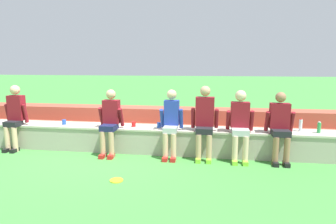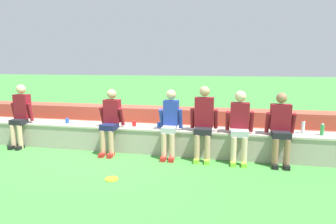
# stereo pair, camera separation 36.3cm
# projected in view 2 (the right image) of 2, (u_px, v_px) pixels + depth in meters

# --- Properties ---
(ground_plane) EXTENTS (80.00, 80.00, 0.00)m
(ground_plane) POSITION_uv_depth(u_px,v_px,m) (103.00, 152.00, 6.25)
(ground_plane) COLOR #428E3D
(stone_seating_wall) EXTENTS (9.88, 0.61, 0.56)m
(stone_seating_wall) POSITION_uv_depth(u_px,v_px,m) (107.00, 136.00, 6.48)
(stone_seating_wall) COLOR #A8A08E
(stone_seating_wall) RESTS_ON ground
(brick_bleachers) EXTENTS (11.19, 1.30, 0.75)m
(brick_bleachers) POSITION_uv_depth(u_px,v_px,m) (128.00, 123.00, 7.77)
(brick_bleachers) COLOR #A54F3A
(brick_bleachers) RESTS_ON ground
(person_far_left) EXTENTS (0.52, 0.53, 1.46)m
(person_far_left) POSITION_uv_depth(u_px,v_px,m) (21.00, 113.00, 6.56)
(person_far_left) COLOR #DBAD89
(person_far_left) RESTS_ON ground
(person_left_of_center) EXTENTS (0.52, 0.58, 1.39)m
(person_left_of_center) POSITION_uv_depth(u_px,v_px,m) (111.00, 120.00, 6.06)
(person_left_of_center) COLOR tan
(person_left_of_center) RESTS_ON ground
(person_center) EXTENTS (0.48, 0.58, 1.41)m
(person_center) POSITION_uv_depth(u_px,v_px,m) (170.00, 122.00, 5.81)
(person_center) COLOR #DBAD89
(person_center) RESTS_ON ground
(person_right_of_center) EXTENTS (0.56, 0.57, 1.49)m
(person_right_of_center) POSITION_uv_depth(u_px,v_px,m) (204.00, 120.00, 5.68)
(person_right_of_center) COLOR tan
(person_right_of_center) RESTS_ON ground
(person_far_right) EXTENTS (0.54, 0.58, 1.41)m
(person_far_right) POSITION_uv_depth(u_px,v_px,m) (240.00, 124.00, 5.53)
(person_far_right) COLOR beige
(person_far_right) RESTS_ON ground
(person_rightmost_edge) EXTENTS (0.55, 0.56, 1.39)m
(person_rightmost_edge) POSITION_uv_depth(u_px,v_px,m) (281.00, 126.00, 5.39)
(person_rightmost_edge) COLOR #996B4C
(person_rightmost_edge) RESTS_ON ground
(water_bottle_near_right) EXTENTS (0.06, 0.06, 0.27)m
(water_bottle_near_right) POSITION_uv_depth(u_px,v_px,m) (303.00, 127.00, 5.62)
(water_bottle_near_right) COLOR silver
(water_bottle_near_right) RESTS_ON stone_seating_wall
(water_bottle_mid_left) EXTENTS (0.07, 0.07, 0.23)m
(water_bottle_mid_left) POSITION_uv_depth(u_px,v_px,m) (322.00, 130.00, 5.47)
(water_bottle_mid_left) COLOR green
(water_bottle_mid_left) RESTS_ON stone_seating_wall
(plastic_cup_middle) EXTENTS (0.09, 0.09, 0.11)m
(plastic_cup_middle) POSITION_uv_depth(u_px,v_px,m) (134.00, 124.00, 6.27)
(plastic_cup_middle) COLOR red
(plastic_cup_middle) RESTS_ON stone_seating_wall
(plastic_cup_left_end) EXTENTS (0.09, 0.09, 0.11)m
(plastic_cup_left_end) POSITION_uv_depth(u_px,v_px,m) (67.00, 121.00, 6.58)
(plastic_cup_left_end) COLOR blue
(plastic_cup_left_end) RESTS_ON stone_seating_wall
(plastic_cup_right_end) EXTENTS (0.08, 0.08, 0.12)m
(plastic_cup_right_end) POSITION_uv_depth(u_px,v_px,m) (159.00, 125.00, 6.13)
(plastic_cup_right_end) COLOR blue
(plastic_cup_right_end) RESTS_ON stone_seating_wall
(frisbee) EXTENTS (0.22, 0.22, 0.02)m
(frisbee) POSITION_uv_depth(u_px,v_px,m) (112.00, 179.00, 4.76)
(frisbee) COLOR yellow
(frisbee) RESTS_ON ground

